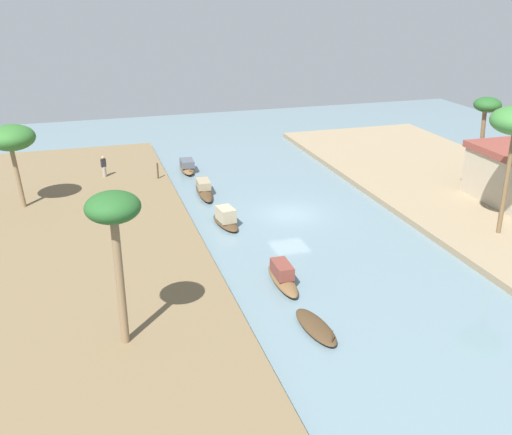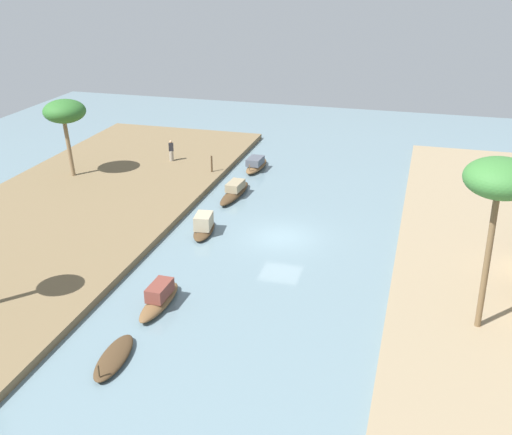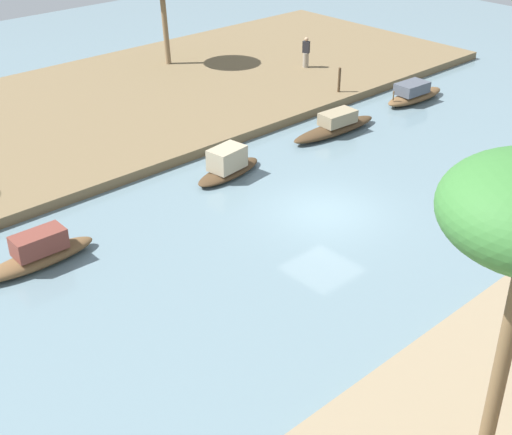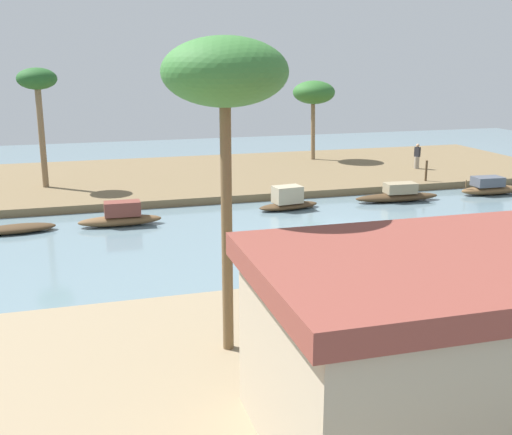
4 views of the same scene
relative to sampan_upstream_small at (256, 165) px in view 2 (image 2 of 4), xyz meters
name	(u,v)px [view 2 (image 2 of 4)]	position (x,y,z in m)	size (l,w,h in m)	color
river_water	(281,237)	(12.15, 5.00, -0.42)	(71.26, 71.26, 0.00)	slate
riverbank_left	(72,210)	(12.15, -9.47, -0.20)	(42.31, 14.99, 0.43)	brown
sampan_upstream_small	(256,165)	(0.00, 0.00, 0.00)	(4.03, 1.33, 1.07)	brown
sampan_with_tall_canopy	(204,226)	(12.80, 0.19, 0.07)	(3.53, 1.58, 1.27)	#47331E
sampan_near_left_bank	(235,191)	(6.21, 0.14, -0.04)	(5.02, 1.35, 1.05)	#47331E
sampan_with_red_awning	(114,357)	(26.40, 1.04, -0.22)	(3.55, 1.46, 0.89)	#47331E
sampan_downstream_large	(159,298)	(21.66, 1.08, 0.03)	(4.00, 1.10, 1.19)	brown
person_on_near_bank	(171,152)	(0.91, -6.94, 0.77)	(0.44, 0.44, 1.72)	gray
mooring_post	(212,164)	(2.65, -2.84, 0.65)	(0.14, 0.14, 1.28)	#4C3823
palm_tree_left_near	(65,112)	(6.30, -12.90, 4.92)	(3.12, 3.12, 5.84)	#7F6647
palm_tree_right_tall	(500,181)	(19.99, 16.08, 7.03)	(3.05, 3.05, 7.98)	brown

